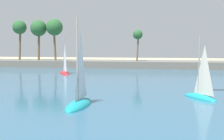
# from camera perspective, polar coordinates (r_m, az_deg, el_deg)

# --- Properties ---
(sea) EXTENTS (220.00, 101.95, 0.06)m
(sea) POSITION_cam_1_polar(r_m,az_deg,el_deg) (64.65, 6.10, -0.42)
(sea) COLOR #33607F
(sea) RESTS_ON ground
(palm_headland) EXTENTS (80.67, 6.00, 13.17)m
(palm_headland) POSITION_cam_1_polar(r_m,az_deg,el_deg) (75.28, 6.93, 3.40)
(palm_headland) COLOR slate
(palm_headland) RESTS_ON ground
(sailboat_near_shore) EXTENTS (4.11, 5.61, 7.97)m
(sailboat_near_shore) POSITION_cam_1_polar(r_m,az_deg,el_deg) (61.28, -9.00, -0.04)
(sailboat_near_shore) COLOR red
(sailboat_near_shore) RESTS_ON sea
(sailboat_toward_headland) EXTENTS (2.07, 6.30, 9.05)m
(sailboat_toward_headland) POSITION_cam_1_polar(r_m,az_deg,el_deg) (29.16, -6.26, -5.19)
(sailboat_toward_headland) COLOR teal
(sailboat_toward_headland) RESTS_ON sea
(sailboat_far_left) EXTENTS (3.99, 5.05, 7.30)m
(sailboat_far_left) POSITION_cam_1_polar(r_m,az_deg,el_deg) (34.31, 16.46, -4.11)
(sailboat_far_left) COLOR teal
(sailboat_far_left) RESTS_ON sea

